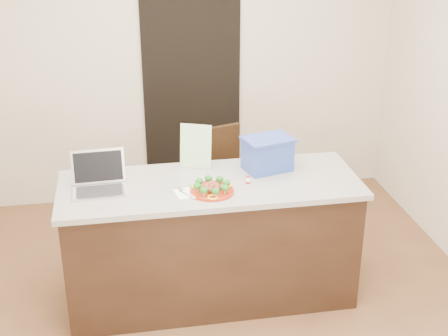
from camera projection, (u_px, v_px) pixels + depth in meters
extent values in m
plane|color=brown|center=(217.00, 315.00, 4.41)|extent=(4.00, 4.00, 0.00)
plane|color=beige|center=(180.00, 59.00, 5.66)|extent=(4.00, 0.00, 4.00)
cube|color=black|center=(192.00, 96.00, 5.80)|extent=(0.90, 0.02, 2.00)
cube|color=black|center=(211.00, 243.00, 4.45)|extent=(2.00, 0.70, 0.88)
cube|color=beige|center=(210.00, 185.00, 4.27)|extent=(2.06, 0.76, 0.04)
cylinder|color=#9B240E|center=(212.00, 191.00, 4.12)|extent=(0.29, 0.29, 0.02)
torus|color=#9B240E|center=(212.00, 190.00, 4.11)|extent=(0.29, 0.29, 0.01)
sphere|color=brown|center=(212.00, 187.00, 4.10)|extent=(0.04, 0.04, 0.04)
sphere|color=brown|center=(217.00, 188.00, 4.08)|extent=(0.04, 0.04, 0.04)
sphere|color=brown|center=(218.00, 187.00, 4.10)|extent=(0.04, 0.04, 0.04)
sphere|color=brown|center=(217.00, 186.00, 4.12)|extent=(0.04, 0.04, 0.04)
sphere|color=brown|center=(214.00, 185.00, 4.14)|extent=(0.04, 0.04, 0.04)
sphere|color=brown|center=(210.00, 185.00, 4.14)|extent=(0.04, 0.04, 0.04)
sphere|color=brown|center=(207.00, 186.00, 4.12)|extent=(0.04, 0.04, 0.04)
sphere|color=brown|center=(206.00, 187.00, 4.10)|extent=(0.04, 0.04, 0.04)
sphere|color=brown|center=(207.00, 189.00, 4.08)|extent=(0.04, 0.04, 0.04)
sphere|color=brown|center=(210.00, 189.00, 4.07)|extent=(0.04, 0.04, 0.04)
ellipsoid|color=#165517|center=(199.00, 181.00, 4.14)|extent=(0.05, 0.05, 0.04)
ellipsoid|color=#165517|center=(197.00, 186.00, 4.07)|extent=(0.05, 0.05, 0.04)
ellipsoid|color=#165517|center=(204.00, 190.00, 4.02)|extent=(0.05, 0.05, 0.04)
ellipsoid|color=#165517|center=(216.00, 191.00, 4.01)|extent=(0.05, 0.05, 0.04)
ellipsoid|color=#165517|center=(225.00, 188.00, 4.05)|extent=(0.05, 0.05, 0.04)
ellipsoid|color=#165517|center=(227.00, 183.00, 4.12)|extent=(0.05, 0.05, 0.04)
ellipsoid|color=#165517|center=(220.00, 179.00, 4.17)|extent=(0.05, 0.05, 0.04)
ellipsoid|color=#165517|center=(209.00, 178.00, 4.18)|extent=(0.05, 0.05, 0.04)
torus|color=yellow|center=(197.00, 186.00, 4.16)|extent=(0.07, 0.07, 0.01)
torus|color=yellow|center=(213.00, 197.00, 4.01)|extent=(0.07, 0.07, 0.01)
torus|color=yellow|center=(226.00, 185.00, 4.17)|extent=(0.07, 0.07, 0.01)
cube|color=white|center=(188.00, 193.00, 4.10)|extent=(0.18, 0.18, 0.01)
cube|color=silver|center=(185.00, 194.00, 4.08)|extent=(0.08, 0.12, 0.00)
cube|color=silver|center=(184.00, 189.00, 4.15)|extent=(0.06, 0.07, 0.00)
cube|color=white|center=(193.00, 195.00, 4.06)|extent=(0.02, 0.10, 0.01)
cube|color=silver|center=(191.00, 188.00, 4.15)|extent=(0.02, 0.12, 0.00)
cylinder|color=white|center=(248.00, 182.00, 4.21)|extent=(0.03, 0.03, 0.05)
cylinder|color=white|center=(248.00, 178.00, 4.20)|extent=(0.02, 0.02, 0.01)
cylinder|color=red|center=(248.00, 177.00, 4.19)|extent=(0.02, 0.02, 0.01)
cylinder|color=red|center=(248.00, 182.00, 4.21)|extent=(0.03, 0.03, 0.02)
cube|color=#B8B9BD|center=(100.00, 191.00, 4.12)|extent=(0.36, 0.26, 0.02)
cube|color=#B8B9BD|center=(98.00, 166.00, 4.18)|extent=(0.35, 0.08, 0.23)
cube|color=black|center=(98.00, 167.00, 4.17)|extent=(0.32, 0.06, 0.20)
cube|color=black|center=(99.00, 191.00, 4.11)|extent=(0.31, 0.18, 0.00)
cube|color=white|center=(196.00, 147.00, 4.43)|extent=(0.23, 0.13, 0.32)
cube|color=#294095|center=(267.00, 155.00, 4.42)|extent=(0.36, 0.30, 0.22)
cube|color=#294095|center=(268.00, 139.00, 4.37)|extent=(0.39, 0.32, 0.02)
cube|color=black|center=(219.00, 196.00, 5.09)|extent=(0.55, 0.55, 0.04)
cube|color=black|center=(215.00, 156.00, 5.15)|extent=(0.43, 0.17, 0.50)
cylinder|color=black|center=(200.00, 234.00, 4.98)|extent=(0.04, 0.04, 0.47)
cylinder|color=black|center=(246.00, 230.00, 5.04)|extent=(0.04, 0.04, 0.47)
cylinder|color=black|center=(194.00, 212.00, 5.32)|extent=(0.04, 0.04, 0.47)
cylinder|color=black|center=(237.00, 209.00, 5.38)|extent=(0.04, 0.04, 0.47)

